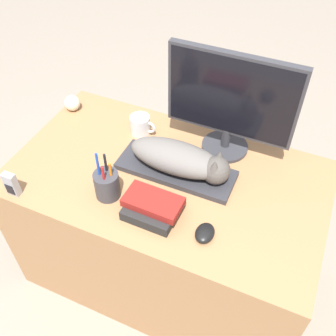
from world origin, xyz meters
name	(u,v)px	position (x,y,z in m)	size (l,w,h in m)	color
ground_plane	(135,330)	(0.00, 0.00, 0.00)	(12.00, 12.00, 0.00)	gray
desk	(166,227)	(0.00, 0.36, 0.35)	(1.25, 0.72, 0.70)	#9E7047
keyboard	(176,170)	(0.03, 0.39, 0.72)	(0.47, 0.17, 0.02)	#2D2D33
cat	(183,160)	(0.06, 0.39, 0.78)	(0.41, 0.15, 0.13)	#66605B
monitor	(231,101)	(0.16, 0.60, 0.95)	(0.51, 0.19, 0.44)	#333338
computer_mouse	(205,233)	(0.24, 0.15, 0.72)	(0.07, 0.09, 0.03)	black
coffee_mug	(141,125)	(-0.21, 0.55, 0.75)	(0.12, 0.09, 0.08)	silver
pen_cup	(107,184)	(-0.16, 0.18, 0.76)	(0.09, 0.09, 0.21)	#38383D
baseball	(72,103)	(-0.57, 0.57, 0.74)	(0.07, 0.07, 0.07)	beige
phone	(11,184)	(-0.49, 0.04, 0.75)	(0.05, 0.03, 0.10)	#99999E
book_stack	(153,206)	(0.03, 0.17, 0.74)	(0.21, 0.16, 0.07)	black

